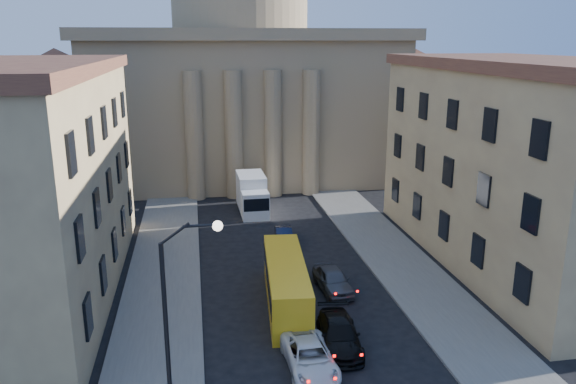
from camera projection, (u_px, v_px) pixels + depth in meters
name	position (u px, v px, depth m)	size (l,w,h in m)	color
sidewalk_left	(160.00, 310.00, 34.04)	(5.00, 60.00, 0.15)	#5F5C57
sidewalk_right	(425.00, 290.00, 36.76)	(5.00, 60.00, 0.15)	#5F5C57
church	(242.00, 74.00, 67.94)	(68.02, 28.76, 36.60)	#857452
building_left	(15.00, 182.00, 34.55)	(11.60, 26.60, 14.70)	tan
building_right	(522.00, 163.00, 39.99)	(11.60, 26.60, 14.70)	tan
street_lamp	(178.00, 303.00, 23.40)	(2.62, 0.44, 8.83)	black
car_left_mid	(310.00, 357.00, 27.83)	(2.27, 4.92, 1.37)	white
car_right_mid	(339.00, 334.00, 29.89)	(2.06, 5.06, 1.47)	black
car_right_far	(333.00, 280.00, 36.62)	(1.81, 4.50, 1.53)	#4A4B4F
car_right_distant	(284.00, 236.00, 45.22)	(1.29, 3.71, 1.22)	#0E1733
city_bus	(286.00, 282.00, 34.46)	(3.12, 10.19, 2.83)	gold
box_truck	(252.00, 195.00, 53.27)	(2.60, 6.37, 3.47)	white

